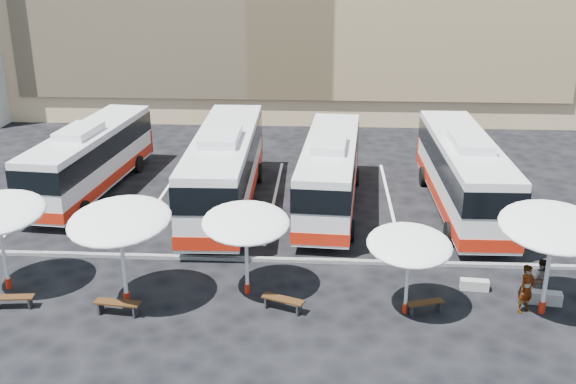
# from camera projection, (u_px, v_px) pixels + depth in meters

# --- Properties ---
(ground) EXTENTS (120.00, 120.00, 0.00)m
(ground) POSITION_uv_depth(u_px,v_px,m) (260.00, 266.00, 27.90)
(ground) COLOR black
(ground) RESTS_ON ground
(curb_divider) EXTENTS (34.00, 0.25, 0.15)m
(curb_divider) POSITION_uv_depth(u_px,v_px,m) (261.00, 259.00, 28.35)
(curb_divider) COLOR black
(curb_divider) RESTS_ON ground
(bay_lines) EXTENTS (24.15, 12.00, 0.01)m
(bay_lines) POSITION_uv_depth(u_px,v_px,m) (275.00, 198.00, 35.40)
(bay_lines) COLOR white
(bay_lines) RESTS_ON ground
(bus_0) EXTENTS (3.63, 12.15, 3.80)m
(bus_0) POSITION_uv_depth(u_px,v_px,m) (91.00, 157.00, 35.76)
(bus_0) COLOR silver
(bus_0) RESTS_ON ground
(bus_1) EXTENTS (3.33, 13.34, 4.22)m
(bus_1) POSITION_uv_depth(u_px,v_px,m) (225.00, 166.00, 33.50)
(bus_1) COLOR silver
(bus_1) RESTS_ON ground
(bus_2) EXTENTS (3.38, 12.15, 3.81)m
(bus_2) POSITION_uv_depth(u_px,v_px,m) (330.00, 171.00, 33.54)
(bus_2) COLOR silver
(bus_2) RESTS_ON ground
(bus_3) EXTENTS (3.11, 12.71, 4.02)m
(bus_3) POSITION_uv_depth(u_px,v_px,m) (463.00, 171.00, 33.13)
(bus_3) COLOR silver
(bus_3) RESTS_ON ground
(sunshade_1) EXTENTS (4.40, 4.43, 3.89)m
(sunshade_1) POSITION_uv_depth(u_px,v_px,m) (120.00, 221.00, 23.89)
(sunshade_1) COLOR silver
(sunshade_1) RESTS_ON ground
(sunshade_2) EXTENTS (3.83, 3.86, 3.43)m
(sunshade_2) POSITION_uv_depth(u_px,v_px,m) (246.00, 223.00, 24.75)
(sunshade_2) COLOR silver
(sunshade_2) RESTS_ON ground
(sunshade_3) EXTENTS (3.36, 3.39, 3.15)m
(sunshade_3) POSITION_uv_depth(u_px,v_px,m) (409.00, 245.00, 23.47)
(sunshade_3) COLOR silver
(sunshade_3) RESTS_ON ground
(sunshade_4) EXTENTS (3.85, 3.90, 3.95)m
(sunshade_4) POSITION_uv_depth(u_px,v_px,m) (554.00, 227.00, 23.23)
(sunshade_4) COLOR silver
(sunshade_4) RESTS_ON ground
(wood_bench_0) EXTENTS (1.55, 0.57, 0.47)m
(wood_bench_0) POSITION_uv_depth(u_px,v_px,m) (13.00, 299.00, 24.59)
(wood_bench_0) COLOR black
(wood_bench_0) RESTS_ON ground
(wood_bench_1) EXTENTS (1.70, 0.64, 0.51)m
(wood_bench_1) POSITION_uv_depth(u_px,v_px,m) (118.00, 305.00, 24.13)
(wood_bench_1) COLOR black
(wood_bench_1) RESTS_ON ground
(wood_bench_2) EXTENTS (1.63, 0.98, 0.49)m
(wood_bench_2) POSITION_uv_depth(u_px,v_px,m) (283.00, 301.00, 24.42)
(wood_bench_2) COLOR black
(wood_bench_2) RESTS_ON ground
(wood_bench_3) EXTENTS (1.42, 0.77, 0.42)m
(wood_bench_3) POSITION_uv_depth(u_px,v_px,m) (425.00, 304.00, 24.31)
(wood_bench_3) COLOR black
(wood_bench_3) RESTS_ON ground
(conc_bench_0) EXTENTS (1.11, 0.45, 0.40)m
(conc_bench_0) POSITION_uv_depth(u_px,v_px,m) (474.00, 285.00, 25.95)
(conc_bench_0) COLOR gray
(conc_bench_0) RESTS_ON ground
(conc_bench_1) EXTENTS (1.30, 0.59, 0.47)m
(conc_bench_1) POSITION_uv_depth(u_px,v_px,m) (544.00, 298.00, 24.94)
(conc_bench_1) COLOR gray
(conc_bench_1) RESTS_ON ground
(passenger_0) EXTENTS (0.80, 0.73, 1.84)m
(passenger_0) POSITION_uv_depth(u_px,v_px,m) (527.00, 289.00, 24.15)
(passenger_0) COLOR black
(passenger_0) RESTS_ON ground
(passenger_1) EXTENTS (0.83, 0.70, 1.52)m
(passenger_1) POSITION_uv_depth(u_px,v_px,m) (540.00, 278.00, 25.31)
(passenger_1) COLOR black
(passenger_1) RESTS_ON ground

